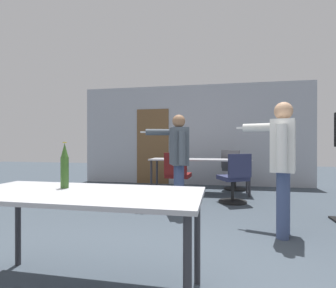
{
  "coord_description": "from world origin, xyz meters",
  "views": [
    {
      "loc": [
        0.71,
        -1.5,
        1.11
      ],
      "look_at": [
        -0.05,
        2.34,
        1.1
      ],
      "focal_mm": 28.0,
      "sensor_mm": 36.0,
      "label": 1
    }
  ],
  "objects_px": {
    "office_chair_far_left": "(234,171)",
    "office_chair_near_pushed": "(235,180)",
    "beer_bottle": "(65,166)",
    "person_far_watching": "(282,156)",
    "person_near_casual": "(178,154)",
    "office_chair_mid_tucked": "(178,177)"
  },
  "relations": [
    {
      "from": "person_far_watching",
      "to": "person_near_casual",
      "type": "relative_size",
      "value": 1.02
    },
    {
      "from": "office_chair_far_left",
      "to": "beer_bottle",
      "type": "xyz_separation_m",
      "value": [
        -1.54,
        -4.52,
        0.48
      ]
    },
    {
      "from": "beer_bottle",
      "to": "office_chair_far_left",
      "type": "bearing_deg",
      "value": 71.23
    },
    {
      "from": "person_far_watching",
      "to": "beer_bottle",
      "type": "bearing_deg",
      "value": 143.61
    },
    {
      "from": "office_chair_far_left",
      "to": "office_chair_near_pushed",
      "type": "bearing_deg",
      "value": -66.23
    },
    {
      "from": "person_near_casual",
      "to": "office_chair_mid_tucked",
      "type": "relative_size",
      "value": 1.69
    },
    {
      "from": "person_near_casual",
      "to": "office_chair_far_left",
      "type": "relative_size",
      "value": 1.66
    },
    {
      "from": "office_chair_mid_tucked",
      "to": "beer_bottle",
      "type": "bearing_deg",
      "value": -93.06
    },
    {
      "from": "person_near_casual",
      "to": "office_chair_near_pushed",
      "type": "xyz_separation_m",
      "value": [
        0.93,
        0.79,
        -0.51
      ]
    },
    {
      "from": "office_chair_mid_tucked",
      "to": "person_far_watching",
      "type": "bearing_deg",
      "value": -44.58
    },
    {
      "from": "office_chair_far_left",
      "to": "beer_bottle",
      "type": "distance_m",
      "value": 4.8
    },
    {
      "from": "office_chair_mid_tucked",
      "to": "office_chair_near_pushed",
      "type": "xyz_separation_m",
      "value": [
        1.09,
        -0.12,
        -0.01
      ]
    },
    {
      "from": "person_far_watching",
      "to": "office_chair_mid_tucked",
      "type": "distance_m",
      "value": 2.39
    },
    {
      "from": "office_chair_far_left",
      "to": "office_chair_near_pushed",
      "type": "height_order",
      "value": "office_chair_far_left"
    },
    {
      "from": "office_chair_mid_tucked",
      "to": "office_chair_far_left",
      "type": "relative_size",
      "value": 0.98
    },
    {
      "from": "office_chair_near_pushed",
      "to": "person_near_casual",
      "type": "bearing_deg",
      "value": -165.45
    },
    {
      "from": "person_far_watching",
      "to": "office_chair_far_left",
      "type": "xyz_separation_m",
      "value": [
        -0.41,
        3.05,
        -0.51
      ]
    },
    {
      "from": "office_chair_mid_tucked",
      "to": "office_chair_near_pushed",
      "type": "distance_m",
      "value": 1.09
    },
    {
      "from": "office_chair_near_pushed",
      "to": "beer_bottle",
      "type": "relative_size",
      "value": 2.52
    },
    {
      "from": "person_far_watching",
      "to": "office_chair_near_pushed",
      "type": "distance_m",
      "value": 1.77
    },
    {
      "from": "person_far_watching",
      "to": "office_chair_near_pushed",
      "type": "bearing_deg",
      "value": 32.26
    },
    {
      "from": "office_chair_far_left",
      "to": "office_chair_near_pushed",
      "type": "xyz_separation_m",
      "value": [
        -0.06,
        -1.42,
        -0.02
      ]
    }
  ]
}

